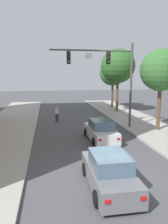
# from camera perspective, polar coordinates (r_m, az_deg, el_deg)

# --- Properties ---
(ground_plane) EXTENTS (120.00, 120.00, 0.00)m
(ground_plane) POSITION_cam_1_polar(r_m,az_deg,el_deg) (10.89, 6.88, -16.99)
(ground_plane) COLOR #4C4C51
(traffic_signal_mast) EXTENTS (7.29, 0.38, 7.50)m
(traffic_signal_mast) POSITION_cam_1_polar(r_m,az_deg,el_deg) (19.32, 6.58, 11.14)
(traffic_signal_mast) COLOR #514C47
(traffic_signal_mast) RESTS_ON sidewalk_right
(car_lead_white) EXTENTS (1.98, 4.31, 1.60)m
(car_lead_white) POSITION_cam_1_polar(r_m,az_deg,el_deg) (16.37, 4.37, -5.02)
(car_lead_white) COLOR silver
(car_lead_white) RESTS_ON ground
(car_following_grey) EXTENTS (1.85, 4.25, 1.60)m
(car_following_grey) POSITION_cam_1_polar(r_m,az_deg,el_deg) (9.78, 6.59, -15.52)
(car_following_grey) COLOR slate
(car_following_grey) RESTS_ON ground
(pedestrian_crossing_road) EXTENTS (0.36, 0.22, 1.64)m
(pedestrian_crossing_road) POSITION_cam_1_polar(r_m,az_deg,el_deg) (22.90, -7.18, -0.32)
(pedestrian_crossing_road) COLOR #232847
(pedestrian_crossing_road) RESTS_ON ground
(street_tree_second) EXTENTS (3.54, 3.54, 6.91)m
(street_tree_second) POSITION_cam_1_polar(r_m,az_deg,el_deg) (19.63, 19.67, 10.28)
(street_tree_second) COLOR brown
(street_tree_second) RESTS_ON sidewalk_right
(street_tree_third) EXTENTS (4.39, 4.39, 8.08)m
(street_tree_third) POSITION_cam_1_polar(r_m,az_deg,el_deg) (28.51, 8.96, 11.91)
(street_tree_third) COLOR brown
(street_tree_third) RESTS_ON sidewalk_right
(street_tree_farthest) EXTENTS (3.89, 3.89, 7.06)m
(street_tree_farthest) POSITION_cam_1_polar(r_m,az_deg,el_deg) (32.50, 7.62, 10.30)
(street_tree_farthest) COLOR brown
(street_tree_farthest) RESTS_ON sidewalk_right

